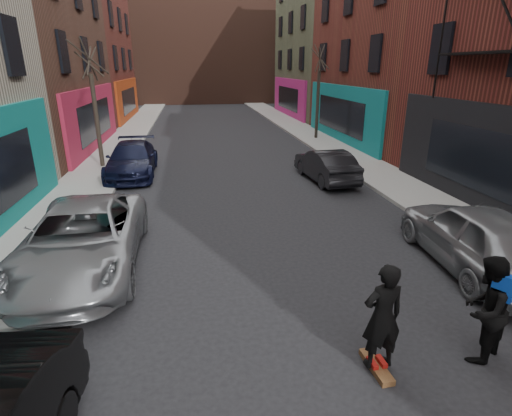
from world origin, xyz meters
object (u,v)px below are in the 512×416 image
object	(u,v)px
tree_right_far	(319,84)
skateboard	(376,367)
parked_left_far	(83,238)
parked_right_far	(478,236)
skateboarder	(383,317)
pedestrian	(485,309)
tree_left_far	(93,95)
parked_right_end	(326,165)
parked_left_end	(132,159)

from	to	relation	value
tree_right_far	skateboard	xyz separation A→B (m)	(-5.40, -20.70, -3.48)
parked_left_far	parked_right_far	size ratio (longest dim) A/B	1.15
skateboard	skateboarder	bearing A→B (deg)	0.00
tree_right_far	parked_right_far	bearing A→B (deg)	-95.13
skateboarder	pedestrian	size ratio (longest dim) A/B	0.97
tree_left_far	parked_right_end	bearing A→B (deg)	-21.01
parked_right_far	parked_left_end	bearing A→B (deg)	-43.53
skateboarder	tree_right_far	bearing A→B (deg)	-107.74
tree_right_far	parked_left_far	size ratio (longest dim) A/B	1.22
parked_right_end	skateboarder	bearing A→B (deg)	71.14
skateboard	tree_left_far	bearing A→B (deg)	112.35
tree_left_far	parked_left_end	size ratio (longest dim) A/B	1.32
tree_left_far	parked_left_far	size ratio (longest dim) A/B	1.17
parked_left_end	skateboarder	size ratio (longest dim) A/B	2.76
parked_right_far	pedestrian	bearing A→B (deg)	59.28
tree_right_far	parked_left_end	world-z (taller)	tree_right_far
parked_left_end	skateboarder	xyz separation A→B (m)	(5.40, -13.17, 0.28)
tree_right_far	parked_left_far	xyz separation A→B (m)	(-10.80, -16.36, -2.76)
tree_left_far	parked_right_end	world-z (taller)	tree_left_far
parked_left_far	parked_right_far	xyz separation A→B (m)	(9.20, -1.47, 0.05)
skateboarder	parked_left_far	bearing A→B (deg)	-41.92
tree_right_far	parked_right_far	distance (m)	18.11
parked_right_end	parked_left_end	bearing A→B (deg)	-19.79
parked_left_far	tree_left_far	bearing A→B (deg)	97.75
tree_right_far	skateboard	distance (m)	21.68
tree_right_far	parked_left_end	bearing A→B (deg)	-145.09
tree_left_far	parked_right_far	size ratio (longest dim) A/B	1.35
skateboard	pedestrian	xyz separation A→B (m)	(1.78, 0.02, 0.88)
parked_right_far	skateboarder	world-z (taller)	skateboarder
tree_left_far	skateboard	xyz separation A→B (m)	(7.00, -14.70, -3.33)
tree_left_far	parked_left_end	world-z (taller)	tree_left_far
parked_right_end	pedestrian	xyz separation A→B (m)	(-1.01, -10.92, 0.26)
parked_right_end	pedestrian	bearing A→B (deg)	80.14
parked_right_far	pedestrian	xyz separation A→B (m)	(-2.02, -2.85, 0.10)
skateboarder	pedestrian	world-z (taller)	skateboarder
parked_left_end	parked_right_far	distance (m)	13.81
parked_right_end	skateboarder	xyz separation A→B (m)	(-2.78, -10.94, 0.32)
parked_right_end	skateboarder	size ratio (longest dim) A/B	2.28
tree_left_far	pedestrian	size ratio (longest dim) A/B	3.53
parked_left_end	skateboard	xyz separation A→B (m)	(5.40, -13.17, -0.67)
parked_left_end	pedestrian	distance (m)	14.98
parked_right_far	tree_left_far	bearing A→B (deg)	-42.93
tree_right_far	pedestrian	distance (m)	21.15
tree_left_far	skateboarder	bearing A→B (deg)	-64.54
parked_left_end	skateboard	size ratio (longest dim) A/B	6.16
parked_left_far	parked_right_far	world-z (taller)	parked_right_far
parked_left_far	pedestrian	size ratio (longest dim) A/B	3.03
tree_right_far	skateboarder	xyz separation A→B (m)	(-5.40, -20.70, -2.54)
parked_left_end	pedestrian	xyz separation A→B (m)	(7.18, -13.14, 0.21)
tree_right_far	parked_right_end	size ratio (longest dim) A/B	1.67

